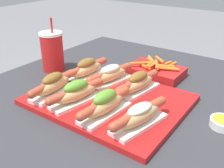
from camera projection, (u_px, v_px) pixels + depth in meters
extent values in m
cube|color=red|center=(109.00, 99.00, 0.86)|extent=(0.48, 0.38, 0.02)
cube|color=white|center=(54.00, 92.00, 0.88)|extent=(0.08, 0.18, 0.01)
ellipsoid|color=tan|center=(53.00, 85.00, 0.87)|extent=(0.06, 0.16, 0.04)
cylinder|color=#AD472D|center=(53.00, 83.00, 0.86)|extent=(0.04, 0.19, 0.03)
sphere|color=#AD472D|center=(31.00, 95.00, 0.79)|extent=(0.03, 0.03, 0.03)
sphere|color=#AD472D|center=(71.00, 73.00, 0.94)|extent=(0.03, 0.03, 0.03)
ellipsoid|color=brown|center=(52.00, 78.00, 0.86)|extent=(0.05, 0.09, 0.03)
cube|color=white|center=(77.00, 101.00, 0.82)|extent=(0.09, 0.19, 0.01)
ellipsoid|color=tan|center=(76.00, 93.00, 0.81)|extent=(0.08, 0.16, 0.04)
cylinder|color=#AD472D|center=(76.00, 91.00, 0.81)|extent=(0.06, 0.19, 0.03)
sphere|color=#AD472D|center=(49.00, 102.00, 0.75)|extent=(0.03, 0.03, 0.03)
sphere|color=#AD472D|center=(99.00, 82.00, 0.87)|extent=(0.03, 0.03, 0.03)
ellipsoid|color=#5B992D|center=(76.00, 86.00, 0.80)|extent=(0.06, 0.09, 0.04)
cube|color=white|center=(105.00, 113.00, 0.76)|extent=(0.07, 0.18, 0.01)
ellipsoid|color=tan|center=(105.00, 105.00, 0.75)|extent=(0.06, 0.16, 0.04)
cylinder|color=#AD472D|center=(105.00, 102.00, 0.75)|extent=(0.04, 0.19, 0.03)
sphere|color=#AD472D|center=(80.00, 117.00, 0.68)|extent=(0.03, 0.03, 0.03)
sphere|color=#AD472D|center=(125.00, 91.00, 0.81)|extent=(0.03, 0.03, 0.03)
ellipsoid|color=#5B992D|center=(105.00, 97.00, 0.74)|extent=(0.05, 0.09, 0.04)
cube|color=white|center=(139.00, 124.00, 0.71)|extent=(0.09, 0.19, 0.01)
ellipsoid|color=tan|center=(139.00, 115.00, 0.70)|extent=(0.08, 0.16, 0.04)
cylinder|color=#AD472D|center=(140.00, 113.00, 0.70)|extent=(0.06, 0.19, 0.03)
sphere|color=#AD472D|center=(113.00, 127.00, 0.64)|extent=(0.03, 0.03, 0.03)
sphere|color=#AD472D|center=(162.00, 101.00, 0.75)|extent=(0.03, 0.03, 0.03)
ellipsoid|color=silver|center=(140.00, 109.00, 0.69)|extent=(0.06, 0.09, 0.02)
cube|color=white|center=(87.00, 76.00, 1.00)|extent=(0.07, 0.18, 0.01)
ellipsoid|color=tan|center=(87.00, 69.00, 0.99)|extent=(0.06, 0.16, 0.04)
cylinder|color=#AD472D|center=(87.00, 67.00, 0.99)|extent=(0.04, 0.19, 0.03)
sphere|color=#AD472D|center=(67.00, 75.00, 0.92)|extent=(0.03, 0.03, 0.03)
sphere|color=#AD472D|center=(104.00, 60.00, 1.05)|extent=(0.03, 0.03, 0.03)
ellipsoid|color=brown|center=(86.00, 63.00, 0.98)|extent=(0.05, 0.09, 0.04)
cube|color=white|center=(110.00, 82.00, 0.95)|extent=(0.09, 0.19, 0.01)
ellipsoid|color=tan|center=(110.00, 75.00, 0.94)|extent=(0.08, 0.16, 0.04)
cylinder|color=#AD472D|center=(110.00, 73.00, 0.94)|extent=(0.06, 0.19, 0.03)
sphere|color=#AD472D|center=(90.00, 81.00, 0.88)|extent=(0.03, 0.03, 0.03)
sphere|color=#AD472D|center=(128.00, 66.00, 1.00)|extent=(0.03, 0.03, 0.03)
ellipsoid|color=silver|center=(110.00, 69.00, 0.93)|extent=(0.06, 0.09, 0.03)
cube|color=white|center=(137.00, 91.00, 0.89)|extent=(0.08, 0.18, 0.01)
ellipsoid|color=tan|center=(138.00, 83.00, 0.88)|extent=(0.07, 0.16, 0.04)
cylinder|color=#AD472D|center=(138.00, 81.00, 0.87)|extent=(0.05, 0.19, 0.03)
sphere|color=#AD472D|center=(119.00, 91.00, 0.81)|extent=(0.03, 0.03, 0.03)
sphere|color=#AD472D|center=(154.00, 73.00, 0.94)|extent=(0.03, 0.03, 0.03)
ellipsoid|color=brown|center=(138.00, 77.00, 0.87)|extent=(0.05, 0.09, 0.03)
cylinder|color=white|center=(223.00, 123.00, 0.74)|extent=(0.07, 0.07, 0.02)
cylinder|color=yellow|center=(223.00, 121.00, 0.73)|extent=(0.06, 0.06, 0.01)
cylinder|color=red|center=(53.00, 53.00, 1.09)|extent=(0.09, 0.09, 0.15)
cylinder|color=white|center=(51.00, 33.00, 1.05)|extent=(0.09, 0.09, 0.01)
cylinder|color=red|center=(52.00, 25.00, 1.03)|extent=(0.01, 0.01, 0.06)
cube|color=red|center=(156.00, 71.00, 1.06)|extent=(0.22, 0.14, 0.03)
cylinder|color=orange|center=(170.00, 69.00, 1.01)|extent=(0.07, 0.04, 0.01)
cylinder|color=orange|center=(160.00, 60.00, 1.07)|extent=(0.06, 0.05, 0.01)
cylinder|color=orange|center=(170.00, 65.00, 1.05)|extent=(0.03, 0.09, 0.01)
cylinder|color=orange|center=(145.00, 66.00, 1.04)|extent=(0.07, 0.04, 0.01)
cylinder|color=orange|center=(165.00, 66.00, 1.02)|extent=(0.07, 0.04, 0.01)
cylinder|color=orange|center=(166.00, 68.00, 1.02)|extent=(0.08, 0.04, 0.01)
cylinder|color=orange|center=(149.00, 64.00, 1.04)|extent=(0.02, 0.06, 0.01)
cylinder|color=orange|center=(153.00, 62.00, 1.06)|extent=(0.07, 0.05, 0.01)
cylinder|color=orange|center=(157.00, 65.00, 1.03)|extent=(0.05, 0.08, 0.01)
cylinder|color=orange|center=(155.00, 65.00, 1.04)|extent=(0.08, 0.02, 0.01)
cylinder|color=orange|center=(153.00, 65.00, 1.03)|extent=(0.02, 0.07, 0.01)
cylinder|color=orange|center=(140.00, 63.00, 1.05)|extent=(0.07, 0.06, 0.01)
cylinder|color=orange|center=(151.00, 59.00, 1.08)|extent=(0.06, 0.06, 0.01)
cylinder|color=orange|center=(164.00, 64.00, 1.06)|extent=(0.03, 0.08, 0.01)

